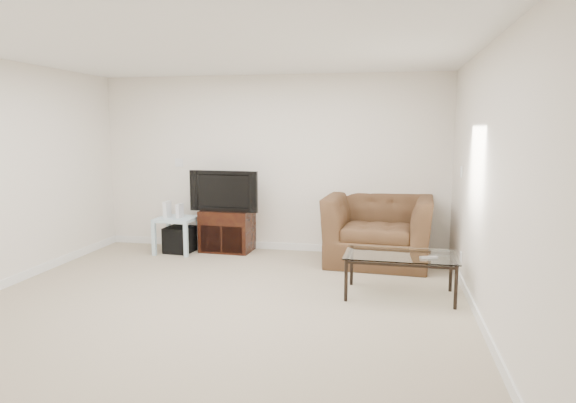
% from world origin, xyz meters
% --- Properties ---
extents(floor, '(5.00, 5.00, 0.00)m').
position_xyz_m(floor, '(0.00, 0.00, 0.00)').
color(floor, tan).
rests_on(floor, ground).
extents(ceiling, '(5.00, 5.00, 0.00)m').
position_xyz_m(ceiling, '(0.00, 0.00, 2.50)').
color(ceiling, white).
rests_on(ceiling, ground).
extents(wall_back, '(5.00, 0.02, 2.50)m').
position_xyz_m(wall_back, '(0.00, 2.50, 1.25)').
color(wall_back, silver).
rests_on(wall_back, ground).
extents(wall_right, '(0.02, 5.00, 2.50)m').
position_xyz_m(wall_right, '(2.50, 0.00, 1.25)').
color(wall_right, silver).
rests_on(wall_right, ground).
extents(plate_back, '(0.12, 0.02, 0.12)m').
position_xyz_m(plate_back, '(-1.40, 2.49, 1.25)').
color(plate_back, white).
rests_on(plate_back, wall_back).
extents(plate_right_switch, '(0.02, 0.09, 0.13)m').
position_xyz_m(plate_right_switch, '(2.49, 1.60, 1.25)').
color(plate_right_switch, white).
rests_on(plate_right_switch, wall_right).
extents(plate_right_outlet, '(0.02, 0.08, 0.12)m').
position_xyz_m(plate_right_outlet, '(2.49, 1.30, 0.30)').
color(plate_right_outlet, white).
rests_on(plate_right_outlet, wall_right).
extents(tv_stand, '(0.74, 0.53, 0.59)m').
position_xyz_m(tv_stand, '(-0.60, 2.28, 0.30)').
color(tv_stand, black).
rests_on(tv_stand, floor).
extents(dvd_player, '(0.40, 0.29, 0.05)m').
position_xyz_m(dvd_player, '(-0.60, 2.24, 0.50)').
color(dvd_player, black).
rests_on(dvd_player, tv_stand).
extents(television, '(0.94, 0.25, 0.58)m').
position_xyz_m(television, '(-0.60, 2.25, 0.88)').
color(television, black).
rests_on(television, tv_stand).
extents(side_table, '(0.53, 0.53, 0.50)m').
position_xyz_m(side_table, '(-1.28, 2.05, 0.25)').
color(side_table, '#A5B5C7').
rests_on(side_table, floor).
extents(subwoofer, '(0.40, 0.40, 0.37)m').
position_xyz_m(subwoofer, '(-1.25, 2.07, 0.18)').
color(subwoofer, black).
rests_on(subwoofer, floor).
extents(game_console, '(0.06, 0.17, 0.23)m').
position_xyz_m(game_console, '(-1.41, 2.03, 0.62)').
color(game_console, white).
rests_on(game_console, side_table).
extents(game_case, '(0.07, 0.15, 0.20)m').
position_xyz_m(game_case, '(-1.22, 2.03, 0.60)').
color(game_case, silver).
rests_on(game_case, side_table).
extents(recliner, '(1.42, 0.97, 1.19)m').
position_xyz_m(recliner, '(1.54, 2.05, 0.59)').
color(recliner, '#543120').
rests_on(recliner, floor).
extents(coffee_table, '(1.17, 0.68, 0.45)m').
position_xyz_m(coffee_table, '(1.80, 0.68, 0.23)').
color(coffee_table, black).
rests_on(coffee_table, floor).
extents(remote, '(0.19, 0.11, 0.02)m').
position_xyz_m(remote, '(2.08, 0.56, 0.46)').
color(remote, '#B2B2B7').
rests_on(remote, coffee_table).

